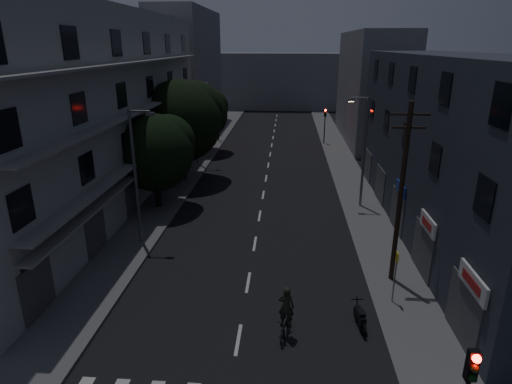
# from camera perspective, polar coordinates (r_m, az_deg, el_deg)

# --- Properties ---
(ground) EXTENTS (160.00, 160.00, 0.00)m
(ground) POSITION_cam_1_polar(r_m,az_deg,el_deg) (39.35, 1.39, 2.06)
(ground) COLOR black
(ground) RESTS_ON ground
(sidewalk_left) EXTENTS (3.00, 90.00, 0.15)m
(sidewalk_left) POSITION_cam_1_polar(r_m,az_deg,el_deg) (40.37, -9.31, 2.36)
(sidewalk_left) COLOR #565659
(sidewalk_left) RESTS_ON ground
(sidewalk_right) EXTENTS (3.00, 90.00, 0.15)m
(sidewalk_right) POSITION_cam_1_polar(r_m,az_deg,el_deg) (39.70, 12.27, 1.88)
(sidewalk_right) COLOR #565659
(sidewalk_right) RESTS_ON ground
(lane_markings) EXTENTS (0.15, 60.50, 0.01)m
(lane_markings) POSITION_cam_1_polar(r_m,az_deg,el_deg) (45.36, 1.79, 4.37)
(lane_markings) COLOR beige
(lane_markings) RESTS_ON ground
(building_left) EXTENTS (7.00, 36.00, 14.00)m
(building_left) POSITION_cam_1_polar(r_m,az_deg,el_deg) (33.85, -20.21, 10.24)
(building_left) COLOR #9F9F9A
(building_left) RESTS_ON ground
(building_right) EXTENTS (6.19, 28.00, 11.00)m
(building_right) POSITION_cam_1_polar(r_m,az_deg,el_deg) (29.10, 24.71, 5.37)
(building_right) COLOR #2A2F39
(building_right) RESTS_ON ground
(building_far_left) EXTENTS (6.00, 20.00, 16.00)m
(building_far_left) POSITION_cam_1_polar(r_m,az_deg,el_deg) (62.23, -8.96, 15.63)
(building_far_left) COLOR slate
(building_far_left) RESTS_ON ground
(building_far_right) EXTENTS (6.00, 20.00, 13.00)m
(building_far_right) POSITION_cam_1_polar(r_m,az_deg,el_deg) (55.75, 15.13, 13.29)
(building_far_right) COLOR slate
(building_far_right) RESTS_ON ground
(building_far_end) EXTENTS (24.00, 8.00, 10.00)m
(building_far_end) POSITION_cam_1_polar(r_m,az_deg,el_deg) (82.86, 3.03, 14.56)
(building_far_end) COLOR slate
(building_far_end) RESTS_ON ground
(tree_near) EXTENTS (5.54, 5.54, 6.84)m
(tree_near) POSITION_cam_1_polar(r_m,az_deg,el_deg) (31.45, -13.25, 5.53)
(tree_near) COLOR black
(tree_near) RESTS_ON sidewalk_left
(tree_mid) EXTENTS (7.05, 7.05, 8.67)m
(tree_mid) POSITION_cam_1_polar(r_m,az_deg,el_deg) (37.68, -9.87, 9.72)
(tree_mid) COLOR black
(tree_mid) RESTS_ON sidewalk_left
(tree_far) EXTENTS (5.66, 5.66, 6.99)m
(tree_far) POSITION_cam_1_polar(r_m,az_deg,el_deg) (47.80, -7.16, 10.54)
(tree_far) COLOR black
(tree_far) RESTS_ON sidewalk_left
(traffic_signal_far_right) EXTENTS (0.28, 0.37, 4.10)m
(traffic_signal_far_right) POSITION_cam_1_polar(r_m,az_deg,el_deg) (52.41, 9.19, 9.61)
(traffic_signal_far_right) COLOR black
(traffic_signal_far_right) RESTS_ON sidewalk_right
(traffic_signal_far_left) EXTENTS (0.28, 0.37, 4.10)m
(traffic_signal_far_left) POSITION_cam_1_polar(r_m,az_deg,el_deg) (53.48, -5.09, 9.96)
(traffic_signal_far_left) COLOR black
(traffic_signal_far_left) RESTS_ON sidewalk_left
(street_lamp_left_near) EXTENTS (1.51, 0.25, 8.00)m
(street_lamp_left_near) POSITION_cam_1_polar(r_m,az_deg,el_deg) (25.71, -15.62, 2.73)
(street_lamp_left_near) COLOR #585B60
(street_lamp_left_near) RESTS_ON sidewalk_left
(street_lamp_right) EXTENTS (1.51, 0.25, 8.00)m
(street_lamp_right) POSITION_cam_1_polar(r_m,az_deg,el_deg) (31.62, 14.10, 5.86)
(street_lamp_right) COLOR slate
(street_lamp_right) RESTS_ON sidewalk_right
(street_lamp_left_far) EXTENTS (1.51, 0.25, 8.00)m
(street_lamp_left_far) POSITION_cam_1_polar(r_m,az_deg,el_deg) (42.63, -7.80, 9.57)
(street_lamp_left_far) COLOR #5A5E62
(street_lamp_left_far) RESTS_ON sidewalk_left
(utility_pole) EXTENTS (1.80, 0.24, 9.00)m
(utility_pole) POSITION_cam_1_polar(r_m,az_deg,el_deg) (21.57, 18.78, 0.04)
(utility_pole) COLOR black
(utility_pole) RESTS_ON sidewalk_right
(bus_stop_sign) EXTENTS (0.06, 0.35, 2.52)m
(bus_stop_sign) POSITION_cam_1_polar(r_m,az_deg,el_deg) (20.75, 18.16, -9.65)
(bus_stop_sign) COLOR #595B60
(bus_stop_sign) RESTS_ON sidewalk_right
(motorcycle) EXTENTS (0.52, 1.80, 1.15)m
(motorcycle) POSITION_cam_1_polar(r_m,az_deg,el_deg) (19.57, 13.70, -16.01)
(motorcycle) COLOR black
(motorcycle) RESTS_ON ground
(cyclist) EXTENTS (0.97, 1.90, 2.30)m
(cyclist) POSITION_cam_1_polar(r_m,az_deg,el_deg) (18.48, 4.02, -16.57)
(cyclist) COLOR black
(cyclist) RESTS_ON ground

